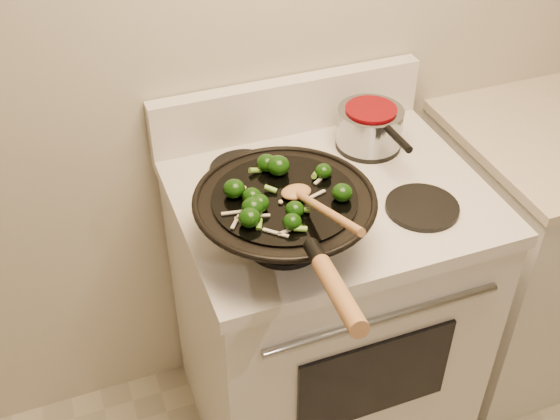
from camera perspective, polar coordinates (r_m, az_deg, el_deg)
name	(u,v)px	position (r m, az deg, el deg)	size (l,w,h in m)	color
stove	(323,311)	(2.09, 3.48, -8.21)	(0.78, 0.67, 1.08)	white
counter_unit	(559,241)	(2.50, 21.70, -2.37)	(0.81, 0.62, 0.91)	silver
wok	(285,218)	(1.56, 0.43, -0.63)	(0.41, 0.68, 0.22)	black
stirfry	(274,192)	(1.52, -0.50, 1.45)	(0.29, 0.27, 0.05)	black
wooden_spoon	(313,203)	(1.46, 2.70, 0.60)	(0.07, 0.31, 0.12)	#A77142
saucepan	(370,126)	(1.92, 7.33, 6.82)	(0.18, 0.29, 0.11)	gray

